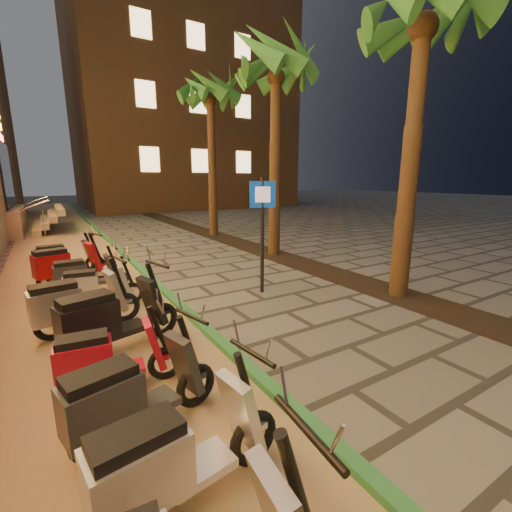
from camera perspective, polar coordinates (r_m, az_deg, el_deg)
ground at (r=4.78m, az=15.69°, el=-20.61°), size 120.00×120.00×0.00m
parking_strip at (r=12.90m, az=-28.87°, el=-0.43°), size 3.40×60.00×0.01m
green_curb at (r=13.06m, az=-21.47°, el=0.63°), size 0.18×60.00×0.10m
planting_strip at (r=10.44m, az=9.21°, el=-1.74°), size 1.20×40.00×0.02m
apartment_block at (r=37.98m, az=-13.44°, el=27.55°), size 18.00×16.06×25.00m
palm_b at (r=8.60m, az=26.15°, el=31.40°), size 2.97×3.02×6.66m
palm_c at (r=12.11m, az=3.34°, el=27.73°), size 2.97×3.02×6.91m
palm_d at (r=16.41m, az=-7.64°, el=24.43°), size 2.97×3.02×7.16m
pedestrian_sign at (r=7.67m, az=1.06°, el=6.06°), size 0.55×0.22×2.62m
scooter_3 at (r=3.09m, az=-13.76°, el=-29.99°), size 1.68×0.67×1.18m
scooter_4 at (r=3.83m, az=-20.43°, el=-21.09°), size 1.66×0.80×1.17m
scooter_5 at (r=4.70m, az=-23.80°, el=-15.45°), size 1.49×0.57×1.05m
scooter_6 at (r=5.57m, az=-23.41°, el=-9.67°), size 1.85×0.92×1.31m
scooter_7 at (r=6.53m, az=-28.09°, el=-7.12°), size 1.77×0.73×1.24m
scooter_8 at (r=7.66m, az=-25.38°, el=-4.69°), size 1.50×0.60×1.05m
scooter_9 at (r=8.60m, az=-26.94°, el=-2.91°), size 1.56×0.55×1.10m
scooter_10 at (r=9.51m, az=-29.34°, el=-1.33°), size 1.79×0.87×1.26m
scooter_11 at (r=10.53m, az=-29.56°, el=-0.38°), size 1.65×0.58×1.16m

